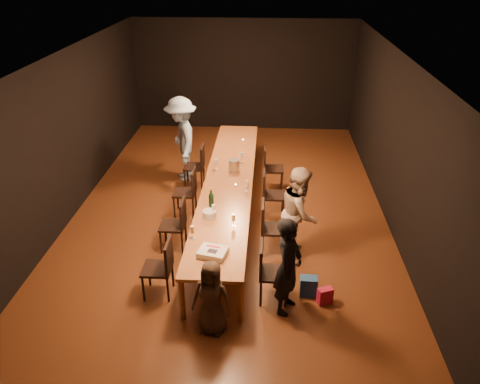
# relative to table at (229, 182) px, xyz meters

# --- Properties ---
(ground) EXTENTS (10.00, 10.00, 0.00)m
(ground) POSITION_rel_table_xyz_m (0.00, 0.00, -0.70)
(ground) COLOR #422510
(ground) RESTS_ON ground
(room_shell) EXTENTS (6.04, 10.04, 3.02)m
(room_shell) POSITION_rel_table_xyz_m (0.00, 0.00, 1.38)
(room_shell) COLOR black
(room_shell) RESTS_ON ground
(table) EXTENTS (0.90, 6.00, 0.75)m
(table) POSITION_rel_table_xyz_m (0.00, 0.00, 0.00)
(table) COLOR #96562B
(table) RESTS_ON ground
(chair_right_0) EXTENTS (0.42, 0.42, 0.93)m
(chair_right_0) POSITION_rel_table_xyz_m (0.85, -2.40, -0.24)
(chair_right_0) COLOR black
(chair_right_0) RESTS_ON ground
(chair_right_1) EXTENTS (0.42, 0.42, 0.93)m
(chair_right_1) POSITION_rel_table_xyz_m (0.85, -1.20, -0.24)
(chair_right_1) COLOR black
(chair_right_1) RESTS_ON ground
(chair_right_2) EXTENTS (0.42, 0.42, 0.93)m
(chair_right_2) POSITION_rel_table_xyz_m (0.85, 0.00, -0.24)
(chair_right_2) COLOR black
(chair_right_2) RESTS_ON ground
(chair_right_3) EXTENTS (0.42, 0.42, 0.93)m
(chair_right_3) POSITION_rel_table_xyz_m (0.85, 1.20, -0.24)
(chair_right_3) COLOR black
(chair_right_3) RESTS_ON ground
(chair_left_0) EXTENTS (0.42, 0.42, 0.93)m
(chair_left_0) POSITION_rel_table_xyz_m (-0.85, -2.40, -0.24)
(chair_left_0) COLOR black
(chair_left_0) RESTS_ON ground
(chair_left_1) EXTENTS (0.42, 0.42, 0.93)m
(chair_left_1) POSITION_rel_table_xyz_m (-0.85, -1.20, -0.24)
(chair_left_1) COLOR black
(chair_left_1) RESTS_ON ground
(chair_left_2) EXTENTS (0.42, 0.42, 0.93)m
(chair_left_2) POSITION_rel_table_xyz_m (-0.85, 0.00, -0.24)
(chair_left_2) COLOR black
(chair_left_2) RESTS_ON ground
(chair_left_3) EXTENTS (0.42, 0.42, 0.93)m
(chair_left_3) POSITION_rel_table_xyz_m (-0.85, 1.20, -0.24)
(chair_left_3) COLOR black
(chair_left_3) RESTS_ON ground
(woman_birthday) EXTENTS (0.52, 0.63, 1.48)m
(woman_birthday) POSITION_rel_table_xyz_m (1.03, -2.61, 0.04)
(woman_birthday) COLOR black
(woman_birthday) RESTS_ON ground
(woman_tan) EXTENTS (0.73, 0.87, 1.59)m
(woman_tan) POSITION_rel_table_xyz_m (1.26, -1.23, 0.09)
(woman_tan) COLOR beige
(woman_tan) RESTS_ON ground
(man_blue) EXTENTS (1.04, 1.36, 1.85)m
(man_blue) POSITION_rel_table_xyz_m (-1.15, 1.57, 0.23)
(man_blue) COLOR #88AAD2
(man_blue) RESTS_ON ground
(child) EXTENTS (0.59, 0.45, 1.09)m
(child) POSITION_rel_table_xyz_m (0.03, -3.09, -0.16)
(child) COLOR #3D2E22
(child) RESTS_ON ground
(gift_bag_red) EXTENTS (0.24, 0.19, 0.25)m
(gift_bag_red) POSITION_rel_table_xyz_m (1.60, -2.46, -0.57)
(gift_bag_red) COLOR #E2214C
(gift_bag_red) RESTS_ON ground
(gift_bag_blue) EXTENTS (0.26, 0.18, 0.32)m
(gift_bag_blue) POSITION_rel_table_xyz_m (1.37, -2.30, -0.54)
(gift_bag_blue) COLOR #215092
(gift_bag_blue) RESTS_ON ground
(birthday_cake) EXTENTS (0.45, 0.39, 0.09)m
(birthday_cake) POSITION_rel_table_xyz_m (-0.02, -2.43, 0.09)
(birthday_cake) COLOR white
(birthday_cake) RESTS_ON table
(plate_stack) EXTENTS (0.24, 0.24, 0.12)m
(plate_stack) POSITION_rel_table_xyz_m (-0.19, -1.40, 0.11)
(plate_stack) COLOR silver
(plate_stack) RESTS_ON table
(champagne_bottle) EXTENTS (0.10, 0.10, 0.35)m
(champagne_bottle) POSITION_rel_table_xyz_m (-0.20, -1.04, 0.22)
(champagne_bottle) COLOR black
(champagne_bottle) RESTS_ON table
(ice_bucket) EXTENTS (0.25, 0.25, 0.23)m
(ice_bucket) POSITION_rel_table_xyz_m (0.07, 0.40, 0.17)
(ice_bucket) COLOR #A2A2A6
(ice_bucket) RESTS_ON table
(wineglass_0) EXTENTS (0.06, 0.06, 0.21)m
(wineglass_0) POSITION_rel_table_xyz_m (-0.37, -2.01, 0.15)
(wineglass_0) COLOR beige
(wineglass_0) RESTS_ON table
(wineglass_1) EXTENTS (0.06, 0.06, 0.21)m
(wineglass_1) POSITION_rel_table_xyz_m (0.21, -1.63, 0.15)
(wineglass_1) COLOR beige
(wineglass_1) RESTS_ON table
(wineglass_2) EXTENTS (0.06, 0.06, 0.21)m
(wineglass_2) POSITION_rel_table_xyz_m (-0.13, -1.35, 0.15)
(wineglass_2) COLOR silver
(wineglass_2) RESTS_ON table
(wineglass_3) EXTENTS (0.06, 0.06, 0.21)m
(wineglass_3) POSITION_rel_table_xyz_m (0.36, -0.43, 0.15)
(wineglass_3) COLOR beige
(wineglass_3) RESTS_ON table
(wineglass_4) EXTENTS (0.06, 0.06, 0.21)m
(wineglass_4) POSITION_rel_table_xyz_m (-0.29, 0.47, 0.15)
(wineglass_4) COLOR silver
(wineglass_4) RESTS_ON table
(wineglass_5) EXTENTS (0.06, 0.06, 0.21)m
(wineglass_5) POSITION_rel_table_xyz_m (0.19, 0.84, 0.15)
(wineglass_5) COLOR silver
(wineglass_5) RESTS_ON table
(tealight_near) EXTENTS (0.05, 0.05, 0.03)m
(tealight_near) POSITION_rel_table_xyz_m (0.15, -2.40, 0.06)
(tealight_near) COLOR #B2B7B2
(tealight_near) RESTS_ON table
(tealight_mid) EXTENTS (0.05, 0.05, 0.03)m
(tealight_mid) POSITION_rel_table_xyz_m (0.15, -0.25, 0.06)
(tealight_mid) COLOR #B2B7B2
(tealight_mid) RESTS_ON table
(tealight_far) EXTENTS (0.05, 0.05, 0.03)m
(tealight_far) POSITION_rel_table_xyz_m (0.15, 2.01, 0.06)
(tealight_far) COLOR #B2B7B2
(tealight_far) RESTS_ON table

